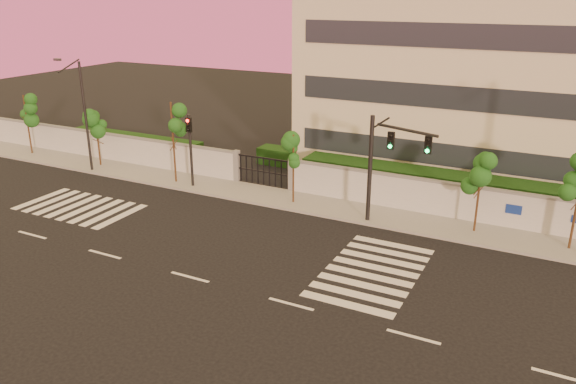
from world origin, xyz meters
The scene contains 14 objects.
ground centered at (0.00, 0.00, 0.00)m, with size 120.00×120.00×0.00m, color black.
sidewalk centered at (0.00, 10.50, 0.07)m, with size 60.00×3.00×0.15m, color gray.
perimeter_wall centered at (0.10, 12.00, 1.07)m, with size 60.00×0.36×2.20m.
hedge_row centered at (1.17, 14.74, 0.82)m, with size 41.00×4.25×1.80m.
institutional_building centered at (9.00, 21.99, 6.16)m, with size 24.40×12.40×12.25m.
road_markings centered at (-1.58, 3.76, 0.01)m, with size 57.00×7.62×0.02m.
street_tree_a centered at (-22.61, 10.54, 3.39)m, with size 1.46×1.16×4.61m.
street_tree_b centered at (-15.62, 10.62, 2.94)m, with size 1.46×1.17×3.99m.
street_tree_c centered at (-8.46, 10.06, 3.95)m, with size 1.55×1.23×5.37m.
street_tree_d centered at (0.07, 10.14, 3.11)m, with size 1.33×1.06×4.22m.
street_tree_e centered at (10.35, 10.62, 3.13)m, with size 1.41×1.12×4.24m.
traffic_signal_main centered at (5.62, 9.51, 3.73)m, with size 3.65×1.37×5.91m.
traffic_signal_secondary centered at (-7.03, 9.86, 3.01)m, with size 0.37×0.35×4.74m.
streetlight_west centered at (-15.34, 9.30, 4.28)m, with size 0.47×1.90×7.92m.
Camera 1 is at (13.85, -17.64, 11.89)m, focal length 35.00 mm.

